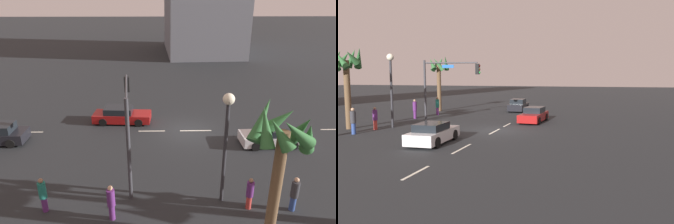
% 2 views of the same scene
% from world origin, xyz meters
% --- Properties ---
extents(ground_plane, '(220.00, 220.00, 0.00)m').
position_xyz_m(ground_plane, '(0.00, 0.00, 0.00)').
color(ground_plane, '#232628').
extents(lane_stripe_1, '(2.11, 0.14, 0.01)m').
position_xyz_m(lane_stripe_1, '(-11.61, 0.00, 0.01)').
color(lane_stripe_1, silver).
rests_on(lane_stripe_1, ground_plane).
extents(lane_stripe_2, '(2.59, 0.14, 0.01)m').
position_xyz_m(lane_stripe_2, '(-6.77, 0.00, 0.01)').
color(lane_stripe_2, silver).
rests_on(lane_stripe_2, ground_plane).
extents(lane_stripe_3, '(2.45, 0.14, 0.01)m').
position_xyz_m(lane_stripe_3, '(-0.69, 0.00, 0.01)').
color(lane_stripe_3, silver).
rests_on(lane_stripe_3, ground_plane).
extents(lane_stripe_4, '(2.06, 0.14, 0.01)m').
position_xyz_m(lane_stripe_4, '(2.73, 0.00, 0.01)').
color(lane_stripe_4, silver).
rests_on(lane_stripe_4, ground_plane).
extents(lane_stripe_5, '(2.12, 0.14, 0.01)m').
position_xyz_m(lane_stripe_5, '(12.19, 0.00, 0.01)').
color(lane_stripe_5, silver).
rests_on(lane_stripe_5, ground_plane).
extents(car_1, '(4.28, 2.03, 1.28)m').
position_xyz_m(car_1, '(-5.77, 2.34, 0.60)').
color(car_1, silver).
rests_on(car_1, ground_plane).
extents(car_2, '(4.74, 2.07, 1.33)m').
position_xyz_m(car_2, '(5.25, -1.80, 0.62)').
color(car_2, maroon).
rests_on(car_2, ground_plane).
extents(traffic_signal, '(0.80, 5.38, 5.56)m').
position_xyz_m(traffic_signal, '(3.78, 6.24, 3.82)').
color(traffic_signal, '#38383D').
rests_on(traffic_signal, ground_plane).
extents(streetlamp, '(0.56, 0.56, 5.86)m').
position_xyz_m(streetlamp, '(-1.13, 8.45, 4.13)').
color(streetlamp, '#2D2D33').
rests_on(streetlamp, ground_plane).
extents(pedestrian_0, '(0.53, 0.53, 1.88)m').
position_xyz_m(pedestrian_0, '(4.33, 9.75, 0.99)').
color(pedestrian_0, '#59266B').
rests_on(pedestrian_0, ground_plane).
extents(pedestrian_1, '(0.51, 0.51, 1.88)m').
position_xyz_m(pedestrian_1, '(7.73, 9.11, 0.99)').
color(pedestrian_1, '#59266B').
rests_on(pedestrian_1, ground_plane).
extents(pedestrian_2, '(0.49, 0.49, 1.88)m').
position_xyz_m(pedestrian_2, '(-4.51, 9.29, 0.99)').
color(pedestrian_2, '#2D478C').
rests_on(pedestrian_2, ground_plane).
extents(pedestrian_3, '(0.46, 0.46, 1.75)m').
position_xyz_m(pedestrian_3, '(-2.38, 9.11, 0.92)').
color(pedestrian_3, '#BF3833').
rests_on(pedestrian_3, ground_plane).
extents(palm_tree_1, '(2.74, 2.54, 6.43)m').
position_xyz_m(palm_tree_1, '(-2.60, 11.35, 4.73)').
color(palm_tree_1, brown).
rests_on(palm_tree_1, ground_plane).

